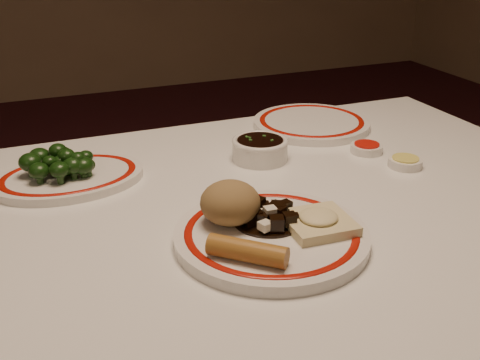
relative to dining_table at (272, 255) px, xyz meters
name	(u,v)px	position (x,y,z in m)	size (l,w,h in m)	color
dining_table	(272,255)	(0.00, 0.00, 0.00)	(1.20, 0.90, 0.75)	white
main_plate	(271,236)	(-0.05, -0.10, 0.10)	(0.37, 0.37, 0.02)	white
rice_mound	(230,203)	(-0.10, -0.05, 0.14)	(0.09, 0.09, 0.06)	olive
spring_roll	(247,251)	(-0.11, -0.16, 0.12)	(0.03, 0.03, 0.11)	#A46E28
fried_wonton	(318,221)	(0.02, -0.12, 0.12)	(0.10, 0.10, 0.03)	beige
stirfry_heap	(269,215)	(-0.04, -0.08, 0.12)	(0.11, 0.11, 0.03)	black
broccoli_plate	(69,177)	(-0.29, 0.23, 0.10)	(0.28, 0.24, 0.02)	white
broccoli_pile	(61,162)	(-0.30, 0.23, 0.13)	(0.13, 0.11, 0.05)	#23471C
soy_bowl	(260,150)	(0.06, 0.20, 0.11)	(0.11, 0.11, 0.04)	white
sweet_sour_dish	(367,148)	(0.28, 0.15, 0.10)	(0.06, 0.06, 0.02)	white
mustard_dish	(405,162)	(0.30, 0.06, 0.10)	(0.06, 0.06, 0.02)	white
far_plate	(311,123)	(0.25, 0.33, 0.10)	(0.27, 0.27, 0.02)	white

